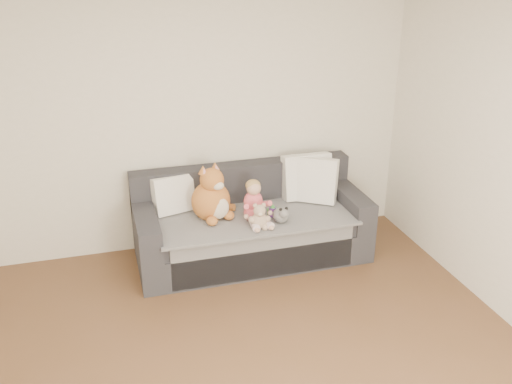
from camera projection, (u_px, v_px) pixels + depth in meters
room_shell at (236, 208)px, 3.56m from camera, size 5.00×5.00×5.00m
sofa at (251, 226)px, 5.53m from camera, size 2.20×0.94×0.85m
cushion_left at (173, 194)px, 5.39m from camera, size 0.42×0.27×0.37m
cushion_right_back at (307, 176)px, 5.70m from camera, size 0.49×0.22×0.46m
cushion_right_front at (312, 180)px, 5.62m from camera, size 0.52×0.45×0.46m
toddler at (254, 204)px, 5.22m from camera, size 0.28×0.40×0.39m
plush_cat at (212, 198)px, 5.26m from camera, size 0.44×0.45×0.56m
teddy_bear at (259, 218)px, 5.09m from camera, size 0.20×0.15×0.25m
plush_cow at (281, 215)px, 5.22m from camera, size 0.14×0.22×0.18m
sippy_cup at (273, 210)px, 5.34m from camera, size 0.11×0.08×0.12m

